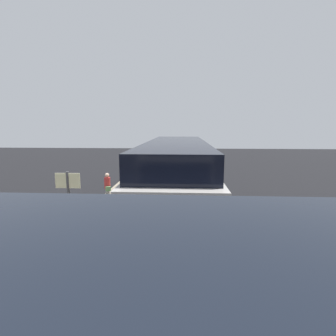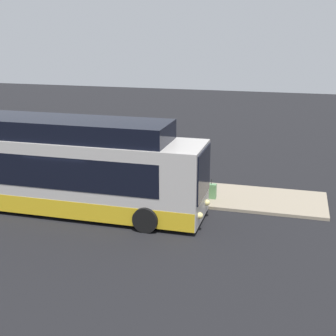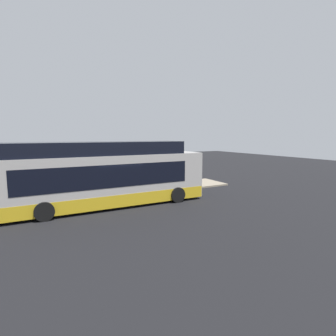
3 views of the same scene
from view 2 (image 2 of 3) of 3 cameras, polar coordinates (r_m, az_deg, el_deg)
ground at (r=19.36m, az=-11.64°, el=-5.09°), size 80.00×80.00×0.00m
platform at (r=21.99m, az=-7.99°, el=-2.08°), size 20.00×3.07×0.13m
bus_lead at (r=19.07m, az=-13.07°, el=-0.13°), size 11.58×2.77×3.73m
passenger_boarding at (r=20.34m, az=3.95°, el=-0.65°), size 0.43×0.43×1.64m
passenger_waiting at (r=21.57m, az=-0.19°, el=0.34°), size 0.59×0.49×1.62m
passenger_with_bags at (r=21.17m, az=-8.58°, el=-0.12°), size 0.49×0.64×1.69m
suitcase at (r=19.92m, az=5.28°, el=-2.83°), size 0.44×0.25×0.87m
sign_post at (r=23.19m, az=-13.86°, el=3.24°), size 0.10×0.85×2.69m
trash_bin at (r=22.29m, az=-10.18°, el=-0.87°), size 0.44×0.44×0.65m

